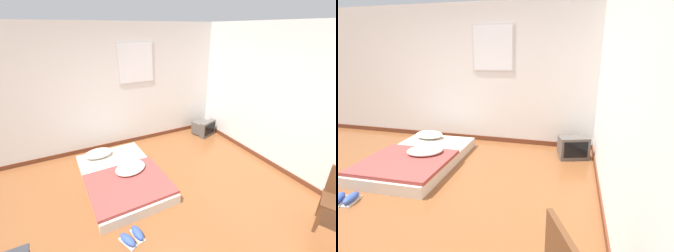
{
  "view_description": "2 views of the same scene",
  "coord_description": "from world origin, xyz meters",
  "views": [
    {
      "loc": [
        -1.0,
        -2.12,
        2.49
      ],
      "look_at": [
        0.9,
        1.55,
        0.66
      ],
      "focal_mm": 24.0,
      "sensor_mm": 36.0,
      "label": 1
    },
    {
      "loc": [
        2.1,
        -2.29,
        1.76
      ],
      "look_at": [
        1.08,
        1.63,
        0.58
      ],
      "focal_mm": 28.0,
      "sensor_mm": 36.0,
      "label": 2
    }
  ],
  "objects": [
    {
      "name": "wall_back",
      "position": [
        0.01,
        2.5,
        1.29
      ],
      "size": [
        7.42,
        0.08,
        2.6
      ],
      "color": "white",
      "rests_on": "ground_plane"
    },
    {
      "name": "crt_tv",
      "position": [
        2.14,
        2.03,
        0.18
      ],
      "size": [
        0.55,
        0.54,
        0.38
      ],
      "color": "#56514C",
      "rests_on": "ground_plane"
    },
    {
      "name": "ground_plane",
      "position": [
        0.0,
        0.0,
        0.0
      ],
      "size": [
        20.0,
        20.0,
        0.0
      ],
      "primitive_type": "plane",
      "color": "brown"
    },
    {
      "name": "sneaker_pair",
      "position": [
        -0.46,
        -0.1,
        0.05
      ],
      "size": [
        0.32,
        0.32,
        0.1
      ],
      "color": "silver",
      "rests_on": "ground_plane"
    },
    {
      "name": "wall_right",
      "position": [
        2.54,
        0.0,
        1.29
      ],
      "size": [
        0.08,
        7.34,
        2.6
      ],
      "color": "white",
      "rests_on": "ground_plane"
    },
    {
      "name": "mattress_bed",
      "position": [
        -0.24,
        1.1,
        0.11
      ],
      "size": [
        1.28,
        1.97,
        0.31
      ],
      "color": "beige",
      "rests_on": "ground_plane"
    }
  ]
}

